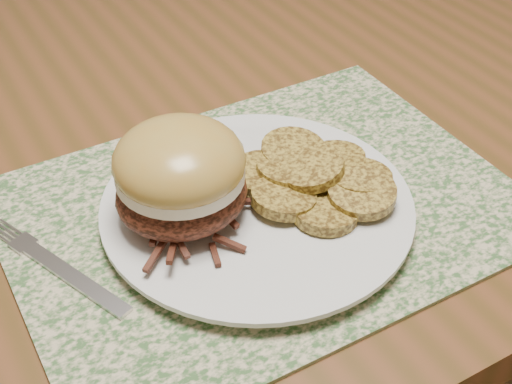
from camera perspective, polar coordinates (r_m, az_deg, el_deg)
dining_table at (r=0.87m, az=-4.13°, el=3.95°), size 1.50×0.90×0.75m
placemat at (r=0.65m, az=0.57°, el=-1.31°), size 0.45×0.33×0.00m
dinner_plate at (r=0.63m, az=0.09°, el=-1.30°), size 0.26×0.26×0.02m
pork_sandwich at (r=0.59m, az=-6.08°, el=1.36°), size 0.14×0.14×0.09m
roasted_potatoes at (r=0.64m, az=4.50°, el=1.22°), size 0.15×0.16×0.04m
fork at (r=0.61m, az=-15.76°, el=-5.66°), size 0.08×0.16×0.00m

